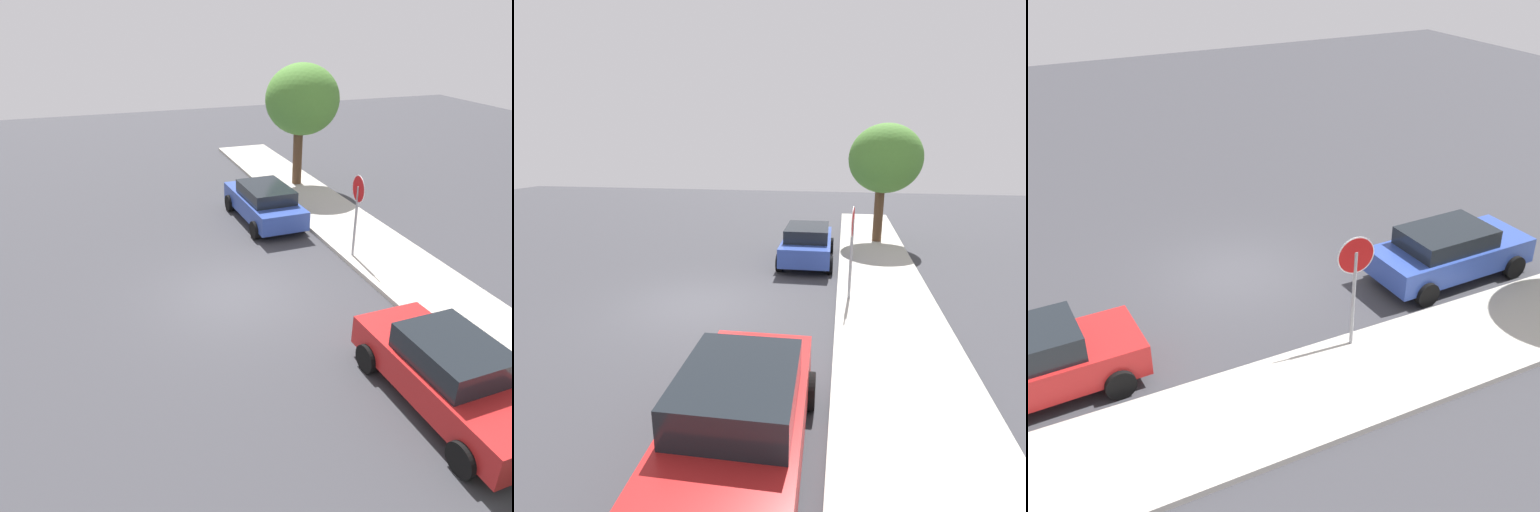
{
  "view_description": "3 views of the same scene",
  "coord_description": "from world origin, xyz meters",
  "views": [
    {
      "loc": [
        11.7,
        -3.47,
        7.19
      ],
      "look_at": [
        0.17,
        0.55,
        1.21
      ],
      "focal_mm": 35.0,
      "sensor_mm": 36.0,
      "label": 1
    },
    {
      "loc": [
        10.04,
        3.95,
        4.36
      ],
      "look_at": [
        -1.15,
        1.89,
        1.22
      ],
      "focal_mm": 28.0,
      "sensor_mm": 36.0,
      "label": 2
    },
    {
      "loc": [
        5.69,
        13.98,
        8.68
      ],
      "look_at": [
        -0.9,
        1.03,
        0.82
      ],
      "focal_mm": 45.0,
      "sensor_mm": 36.0,
      "label": 3
    }
  ],
  "objects": [
    {
      "name": "ground_plane",
      "position": [
        0.0,
        0.0,
        0.0
      ],
      "size": [
        60.0,
        60.0,
        0.0
      ],
      "primitive_type": "plane",
      "color": "#38383D"
    },
    {
      "name": "sidewalk_curb",
      "position": [
        0.0,
        5.27,
        0.07
      ],
      "size": [
        32.0,
        2.76,
        0.14
      ],
      "primitive_type": "cube",
      "color": "#B2ADA3",
      "rests_on": "ground_plane"
    },
    {
      "name": "stop_sign",
      "position": [
        -0.94,
        4.24,
        1.94
      ],
      "size": [
        0.85,
        0.1,
        2.79
      ],
      "color": "gray",
      "rests_on": "ground_plane"
    },
    {
      "name": "parked_car_blue",
      "position": [
        -4.95,
        2.66,
        0.76
      ],
      "size": [
        4.36,
        2.09,
        1.45
      ],
      "color": "#2D479E",
      "rests_on": "ground_plane"
    },
    {
      "name": "parked_car_red",
      "position": [
        5.57,
        2.71,
        0.77
      ],
      "size": [
        4.42,
        2.09,
        1.54
      ],
      "color": "red",
      "rests_on": "ground_plane"
    },
    {
      "name": "street_tree_near_corner",
      "position": [
        -8.51,
        5.67,
        3.79
      ],
      "size": [
        3.18,
        3.18,
        5.32
      ],
      "color": "#513823",
      "rests_on": "ground_plane"
    }
  ]
}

